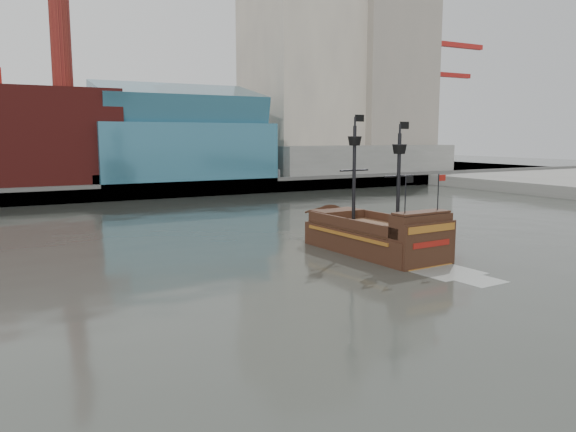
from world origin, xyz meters
TOP-DOWN VIEW (x-y plane):
  - ground at (0.00, 0.00)m, footprint 400.00×400.00m
  - promenade_far at (0.00, 92.00)m, footprint 220.00×60.00m
  - seawall at (0.00, 62.50)m, footprint 220.00×1.00m
  - skyline at (5.21, 84.56)m, footprint 149.00×45.00m
  - crane_a at (78.63, 82.00)m, footprint 22.50×4.00m
  - crane_b at (88.23, 92.00)m, footprint 19.10×4.00m
  - pirate_ship at (8.20, 12.30)m, footprint 6.03×16.92m

SIDE VIEW (x-z plane):
  - ground at x=0.00m, z-range 0.00..0.00m
  - promenade_far at x=0.00m, z-range 0.00..2.00m
  - pirate_ship at x=8.20m, z-range -5.11..7.37m
  - seawall at x=0.00m, z-range 0.00..2.60m
  - crane_b at x=88.23m, z-range 2.45..28.70m
  - crane_a at x=78.63m, z-range 2.99..35.24m
  - skyline at x=5.21m, z-range -6.45..55.55m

